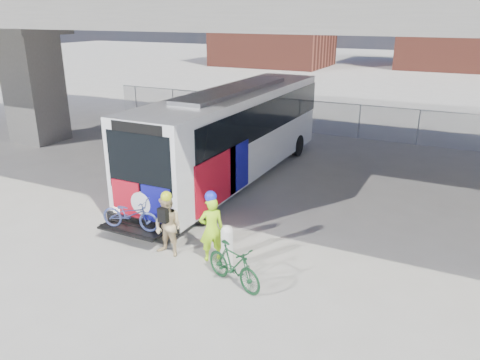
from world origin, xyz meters
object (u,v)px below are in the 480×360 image
Objects in this scene: bollard at (227,245)px; cyclist_tan at (168,226)px; bike_parked at (234,265)px; bus at (235,128)px; cyclist_hivis at (211,227)px.

bollard is 0.64× the size of cyclist_tan.
bollard is 0.88m from bike_parked.
bus is 6.88m from cyclist_tan.
bus is 8.24m from bike_parked.
bollard is 0.69m from cyclist_hivis.
bollard is (3.13, -6.52, -1.45)m from bus.
bike_parked is at bearing -10.71° from cyclist_tan.
bus reaches higher than cyclist_tan.
cyclist_tan is at bearing 96.69° from bike_parked.
bus is at bearing 47.49° from bike_parked.
cyclist_hivis is (2.55, -6.32, -1.14)m from bus.
bollard is at bearing 59.37° from bike_parked.
bike_parked is (3.68, -7.20, -1.55)m from bus.
cyclist_hivis reaches higher than bike_parked.
bollard is 0.66× the size of bike_parked.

